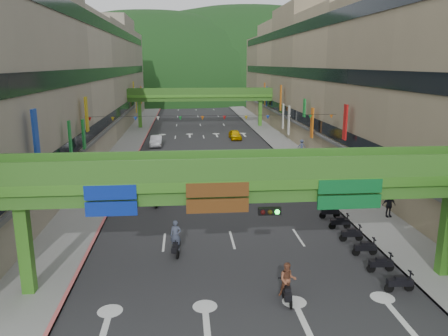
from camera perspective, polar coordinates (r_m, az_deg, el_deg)
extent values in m
cube|color=#28282B|center=(65.98, -2.53, 3.51)|extent=(18.00, 140.00, 0.02)
cube|color=gray|center=(66.39, -12.07, 3.34)|extent=(4.00, 140.00, 0.15)
cube|color=gray|center=(67.37, 6.88, 3.69)|extent=(4.00, 140.00, 0.15)
cube|color=#CC5959|center=(66.18, -10.43, 3.40)|extent=(0.20, 140.00, 0.18)
cube|color=gray|center=(67.00, 5.29, 3.69)|extent=(0.20, 140.00, 0.18)
cube|color=#9E937F|center=(66.89, -19.42, 11.09)|extent=(12.00, 95.00, 19.00)
cube|color=black|center=(66.07, -13.93, 6.82)|extent=(0.08, 90.25, 1.40)
cube|color=black|center=(65.69, -14.24, 12.02)|extent=(0.08, 90.25, 1.40)
cube|color=black|center=(65.85, -14.55, 17.24)|extent=(0.08, 90.25, 1.40)
cube|color=gray|center=(68.57, 13.79, 11.50)|extent=(12.00, 95.00, 19.00)
cube|color=black|center=(67.24, 8.62, 7.17)|extent=(0.08, 90.25, 1.40)
cube|color=black|center=(66.86, 8.80, 12.29)|extent=(0.08, 90.25, 1.40)
cube|color=black|center=(67.01, 8.99, 17.42)|extent=(0.08, 90.25, 1.40)
cube|color=#4C9E2D|center=(21.88, 2.85, -1.57)|extent=(28.00, 2.20, 0.50)
cube|color=#387223|center=(22.04, 2.83, -3.08)|extent=(28.00, 1.76, 0.70)
cube|color=#4C9E2D|center=(24.15, -24.49, -9.75)|extent=(0.60, 0.60, 4.80)
cube|color=#4C9E2D|center=(26.74, 27.04, -7.79)|extent=(0.60, 0.60, 4.80)
cube|color=#387223|center=(20.68, 3.28, -0.18)|extent=(28.00, 0.12, 1.10)
cube|color=#387223|center=(22.69, 2.51, 1.06)|extent=(28.00, 0.12, 1.10)
cube|color=navy|center=(21.10, -14.55, -4.27)|extent=(2.40, 0.12, 1.50)
cube|color=#593314|center=(20.86, -0.85, -4.03)|extent=(3.00, 0.12, 1.50)
cube|color=#0C5926|center=(22.29, 16.09, -3.42)|extent=(3.20, 0.12, 1.50)
cube|color=black|center=(21.25, 5.96, -5.62)|extent=(1.10, 0.28, 0.35)
cube|color=#4C9E2D|center=(80.17, -3.09, 9.41)|extent=(28.00, 2.20, 0.50)
cube|color=#387223|center=(80.22, -3.08, 8.98)|extent=(28.00, 1.76, 0.70)
cube|color=#4C9E2D|center=(80.82, -10.93, 6.84)|extent=(0.60, 0.60, 4.80)
cube|color=#4C9E2D|center=(81.63, 4.74, 7.10)|extent=(0.60, 0.60, 4.80)
cube|color=#387223|center=(79.08, -3.07, 9.94)|extent=(28.00, 0.12, 1.10)
cube|color=#387223|center=(81.16, -3.12, 10.03)|extent=(28.00, 0.12, 1.10)
ellipsoid|color=#1C4419|center=(175.70, -9.24, 9.59)|extent=(168.00, 140.00, 112.00)
ellipsoid|color=#1C4419|center=(197.25, 3.01, 10.15)|extent=(208.00, 176.00, 128.00)
cylinder|color=black|center=(45.32, -1.39, 6.86)|extent=(26.00, 0.03, 0.03)
cone|color=red|center=(46.24, -17.12, 6.09)|extent=(0.36, 0.36, 0.40)
cone|color=gold|center=(45.82, -14.33, 6.21)|extent=(0.36, 0.36, 0.40)
cone|color=#193FB2|center=(45.52, -11.49, 6.31)|extent=(0.36, 0.36, 0.40)
cone|color=silver|center=(45.33, -8.61, 6.40)|extent=(0.36, 0.36, 0.40)
cone|color=#198C33|center=(45.25, -5.72, 6.47)|extent=(0.36, 0.36, 0.40)
cone|color=orange|center=(45.29, -2.83, 6.53)|extent=(0.36, 0.36, 0.40)
cone|color=red|center=(45.44, 0.06, 6.57)|extent=(0.36, 0.36, 0.40)
cone|color=gold|center=(45.70, 2.91, 6.59)|extent=(0.36, 0.36, 0.40)
cone|color=#193FB2|center=(46.07, 5.73, 6.59)|extent=(0.36, 0.36, 0.40)
cone|color=silver|center=(46.55, 8.50, 6.59)|extent=(0.36, 0.36, 0.40)
cone|color=#198C33|center=(47.14, 11.20, 6.56)|extent=(0.36, 0.36, 0.40)
cone|color=orange|center=(47.83, 13.83, 6.53)|extent=(0.36, 0.36, 0.40)
cube|color=black|center=(27.22, -6.28, -10.15)|extent=(0.57, 1.34, 0.35)
cube|color=black|center=(27.12, -6.29, -9.67)|extent=(0.39, 0.59, 0.18)
cube|color=black|center=(27.53, -6.49, -8.75)|extent=(0.55, 0.16, 0.06)
cylinder|color=black|center=(27.84, -6.45, -10.28)|extent=(0.19, 0.51, 0.50)
cylinder|color=black|center=(26.85, -6.07, -11.20)|extent=(0.19, 0.51, 0.50)
imported|color=#454C63|center=(26.94, -6.32, -8.72)|extent=(0.75, 0.56, 1.87)
cube|color=black|center=(22.36, 8.25, -15.78)|extent=(0.51, 1.33, 0.35)
cube|color=black|center=(22.24, 8.27, -15.22)|extent=(0.37, 0.58, 0.18)
cube|color=black|center=(22.57, 7.79, -14.02)|extent=(0.55, 0.13, 0.06)
cylinder|color=black|center=(22.95, 7.72, -15.79)|extent=(0.16, 0.51, 0.50)
cylinder|color=black|center=(22.06, 8.74, -17.13)|extent=(0.16, 0.51, 0.50)
imported|color=brown|center=(22.04, 8.31, -14.25)|extent=(0.93, 0.76, 1.75)
cube|color=gray|center=(37.32, -7.88, -3.59)|extent=(0.43, 1.32, 0.35)
cube|color=gray|center=(37.25, -7.89, -3.22)|extent=(0.33, 0.57, 0.18)
cube|color=gray|center=(37.71, -7.82, -2.62)|extent=(0.55, 0.09, 0.06)
cylinder|color=black|center=(37.93, -7.78, -3.78)|extent=(0.13, 0.51, 0.50)
cylinder|color=black|center=(36.89, -7.96, -4.28)|extent=(0.13, 0.51, 0.50)
imported|color=#253136|center=(37.14, -7.91, -2.63)|extent=(1.02, 0.48, 1.70)
cube|color=maroon|center=(36.29, -8.81, -4.12)|extent=(0.49, 1.33, 0.35)
cube|color=maroon|center=(36.22, -8.82, -3.74)|extent=(0.36, 0.58, 0.18)
cube|color=maroon|center=(36.67, -8.88, -3.12)|extent=(0.55, 0.12, 0.06)
cylinder|color=black|center=(36.90, -8.83, -4.31)|extent=(0.15, 0.51, 0.50)
cylinder|color=black|center=(35.86, -8.74, -4.84)|extent=(0.15, 0.51, 0.50)
imported|color=#383840|center=(36.12, -8.84, -3.23)|extent=(0.82, 0.58, 1.58)
cube|color=black|center=(24.74, 21.97, -13.66)|extent=(1.31, 0.40, 0.35)
cube|color=black|center=(24.63, 22.02, -13.14)|extent=(0.56, 0.32, 0.18)
cube|color=black|center=(24.78, 23.21, -12.44)|extent=(0.08, 0.55, 0.06)
cylinder|color=black|center=(25.13, 23.04, -14.09)|extent=(0.50, 0.12, 0.50)
cylinder|color=black|center=(24.62, 20.75, -14.46)|extent=(0.50, 0.12, 0.50)
cube|color=black|center=(26.50, 19.80, -11.60)|extent=(1.31, 0.40, 0.35)
cube|color=black|center=(26.40, 19.84, -11.11)|extent=(0.56, 0.32, 0.18)
cube|color=black|center=(26.54, 20.96, -10.48)|extent=(0.08, 0.55, 0.06)
cylinder|color=black|center=(26.87, 20.82, -12.04)|extent=(0.50, 0.12, 0.50)
cylinder|color=black|center=(26.39, 18.66, -12.33)|extent=(0.50, 0.12, 0.50)
cube|color=black|center=(28.32, 17.93, -9.80)|extent=(1.31, 0.40, 0.35)
cube|color=black|center=(28.23, 17.97, -9.33)|extent=(0.56, 0.32, 0.18)
cube|color=black|center=(28.37, 19.02, -8.75)|extent=(0.08, 0.55, 0.06)
cylinder|color=black|center=(28.67, 18.90, -10.24)|extent=(0.50, 0.12, 0.50)
cylinder|color=black|center=(28.22, 16.86, -10.47)|extent=(0.50, 0.12, 0.50)
cube|color=black|center=(30.20, 16.31, -8.20)|extent=(1.31, 0.40, 0.35)
cube|color=black|center=(30.11, 16.34, -7.76)|extent=(0.56, 0.32, 0.18)
cube|color=black|center=(30.24, 17.34, -7.23)|extent=(0.08, 0.55, 0.06)
cylinder|color=black|center=(30.52, 17.23, -8.64)|extent=(0.50, 0.12, 0.50)
cylinder|color=black|center=(30.10, 15.30, -8.82)|extent=(0.50, 0.12, 0.50)
cube|color=black|center=(32.11, 14.89, -6.79)|extent=(1.31, 0.40, 0.35)
cube|color=black|center=(32.03, 14.92, -6.37)|extent=(0.56, 0.32, 0.18)
cube|color=black|center=(32.15, 15.86, -5.88)|extent=(0.08, 0.55, 0.06)
cylinder|color=black|center=(32.42, 15.77, -7.21)|extent=(0.50, 0.12, 0.50)
cylinder|color=black|center=(32.02, 13.94, -7.36)|extent=(0.50, 0.12, 0.50)
cube|color=black|center=(34.06, 13.64, -5.53)|extent=(1.31, 0.40, 0.35)
cube|color=black|center=(33.98, 13.66, -5.14)|extent=(0.56, 0.32, 0.18)
cube|color=black|center=(34.10, 14.55, -4.68)|extent=(0.08, 0.55, 0.06)
cylinder|color=black|center=(34.35, 14.48, -5.95)|extent=(0.50, 0.12, 0.50)
cylinder|color=black|center=(33.97, 12.74, -6.07)|extent=(0.50, 0.12, 0.50)
imported|color=#BAB9C1|center=(62.59, -8.81, 3.51)|extent=(1.67, 4.61, 1.51)
imported|color=#F7C300|center=(67.65, 1.45, 4.37)|extent=(1.86, 4.23, 1.42)
imported|color=#AF2D49|center=(40.42, 15.29, -2.24)|extent=(0.78, 0.61, 1.60)
imported|color=black|center=(35.23, 20.71, -4.80)|extent=(1.08, 0.49, 1.81)
imported|color=#3B4665|center=(57.96, 10.10, 2.73)|extent=(0.78, 0.52, 1.63)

